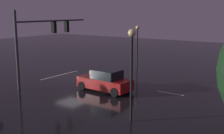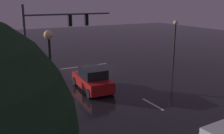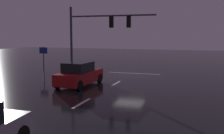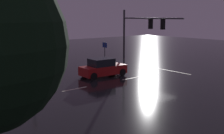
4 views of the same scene
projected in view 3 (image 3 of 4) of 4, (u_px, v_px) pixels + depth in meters
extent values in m
plane|color=black|center=(129.00, 76.00, 23.81)|extent=(80.00, 80.00, 0.00)
cylinder|color=#383A3D|center=(71.00, 40.00, 25.51)|extent=(0.22, 0.22, 6.21)
cylinder|color=#383A3D|center=(111.00, 16.00, 23.97)|extent=(8.06, 0.14, 0.14)
cube|color=black|center=(111.00, 22.00, 24.04)|extent=(0.32, 0.36, 1.00)
sphere|color=red|center=(112.00, 19.00, 24.18)|extent=(0.20, 0.20, 0.20)
sphere|color=black|center=(112.00, 22.00, 24.22)|extent=(0.20, 0.20, 0.20)
sphere|color=black|center=(112.00, 26.00, 24.26)|extent=(0.20, 0.20, 0.20)
cube|color=black|center=(129.00, 22.00, 23.53)|extent=(0.32, 0.36, 1.00)
sphere|color=red|center=(129.00, 18.00, 23.67)|extent=(0.20, 0.20, 0.20)
sphere|color=black|center=(129.00, 22.00, 23.71)|extent=(0.20, 0.20, 0.20)
sphere|color=black|center=(129.00, 26.00, 23.75)|extent=(0.20, 0.20, 0.20)
cube|color=beige|center=(116.00, 83.00, 20.05)|extent=(0.16, 2.20, 0.01)
cube|color=beige|center=(82.00, 103.00, 14.40)|extent=(0.16, 2.20, 0.01)
cube|color=beige|center=(133.00, 73.00, 25.19)|extent=(5.00, 0.16, 0.01)
cube|color=maroon|center=(80.00, 77.00, 19.27)|extent=(2.03, 4.39, 0.80)
cube|color=black|center=(78.00, 67.00, 19.00)|extent=(1.71, 2.18, 0.68)
cylinder|color=black|center=(80.00, 77.00, 21.09)|extent=(0.26, 0.69, 0.68)
cylinder|color=black|center=(99.00, 78.00, 20.48)|extent=(0.26, 0.69, 0.68)
cylinder|color=black|center=(57.00, 84.00, 18.14)|extent=(0.26, 0.69, 0.68)
cylinder|color=black|center=(79.00, 85.00, 17.53)|extent=(0.26, 0.69, 0.68)
sphere|color=#F9EFC6|center=(85.00, 72.00, 21.46)|extent=(0.20, 0.20, 0.20)
sphere|color=#F9EFC6|center=(100.00, 73.00, 20.99)|extent=(0.20, 0.20, 0.20)
sphere|color=#F9EFC6|center=(25.00, 121.00, 9.44)|extent=(0.20, 0.20, 0.20)
cylinder|color=#383A3D|center=(44.00, 59.00, 25.90)|extent=(0.09, 0.09, 2.46)
cube|color=navy|center=(43.00, 50.00, 25.79)|extent=(0.90, 0.15, 0.60)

